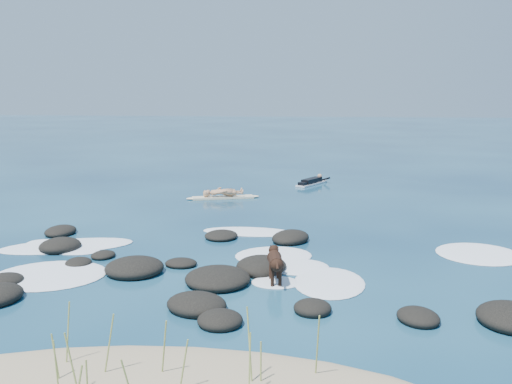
# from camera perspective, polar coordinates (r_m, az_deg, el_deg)

# --- Properties ---
(ground) EXTENTS (160.00, 160.00, 0.00)m
(ground) POSITION_cam_1_polar(r_m,az_deg,el_deg) (15.50, -1.17, -5.88)
(ground) COLOR #0A2642
(ground) RESTS_ON ground
(dune_grass) EXTENTS (3.86, 1.95, 1.19)m
(dune_grass) POSITION_cam_1_polar(r_m,az_deg,el_deg) (8.11, -9.68, -16.95)
(dune_grass) COLOR olive
(dune_grass) RESTS_ON ground
(reef_rocks) EXTENTS (14.06, 7.42, 0.46)m
(reef_rocks) POSITION_cam_1_polar(r_m,az_deg,el_deg) (13.10, -2.45, -8.46)
(reef_rocks) COLOR black
(reef_rocks) RESTS_ON ground
(breaking_foam) EXTENTS (14.49, 7.60, 0.12)m
(breaking_foam) POSITION_cam_1_polar(r_m,az_deg,el_deg) (14.79, -5.69, -6.68)
(breaking_foam) COLOR white
(breaking_foam) RESTS_ON ground
(standing_surfer_rig) EXTENTS (2.89, 1.21, 1.68)m
(standing_surfer_rig) POSITION_cam_1_polar(r_m,az_deg,el_deg) (22.76, -3.33, 0.98)
(standing_surfer_rig) COLOR beige
(standing_surfer_rig) RESTS_ON ground
(paddling_surfer_rig) EXTENTS (1.57, 2.21, 0.41)m
(paddling_surfer_rig) POSITION_cam_1_polar(r_m,az_deg,el_deg) (26.34, 5.63, 1.05)
(paddling_surfer_rig) COLOR silver
(paddling_surfer_rig) RESTS_ON ground
(dog) EXTENTS (0.46, 1.28, 0.81)m
(dog) POSITION_cam_1_polar(r_m,az_deg,el_deg) (12.79, 1.93, -6.86)
(dog) COLOR black
(dog) RESTS_ON ground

